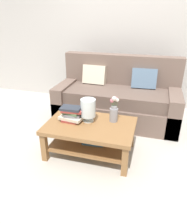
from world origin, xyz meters
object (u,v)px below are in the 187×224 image
object	(u,v)px
glass_hurricane_vase	(88,108)
flower_pitcher	(114,111)
book_stack_main	(72,114)
coffee_table	(90,132)
couch	(117,99)

from	to	relation	value
glass_hurricane_vase	flower_pitcher	xyz separation A→B (m)	(0.31, 0.09, -0.03)
flower_pitcher	book_stack_main	bearing A→B (deg)	-166.22
flower_pitcher	coffee_table	bearing A→B (deg)	-148.48
coffee_table	glass_hurricane_vase	bearing A→B (deg)	124.21
coffee_table	flower_pitcher	world-z (taller)	flower_pitcher
couch	glass_hurricane_vase	world-z (taller)	couch
coffee_table	book_stack_main	xyz separation A→B (m)	(-0.26, 0.03, 0.21)
flower_pitcher	glass_hurricane_vase	bearing A→B (deg)	-164.10
couch	book_stack_main	xyz separation A→B (m)	(-0.41, -1.08, 0.16)
couch	glass_hurricane_vase	bearing A→B (deg)	-100.75
glass_hurricane_vase	flower_pitcher	world-z (taller)	flower_pitcher
coffee_table	glass_hurricane_vase	distance (m)	0.31
couch	book_stack_main	world-z (taller)	couch
book_stack_main	coffee_table	bearing A→B (deg)	-7.25
glass_hurricane_vase	flower_pitcher	size ratio (longest dim) A/B	0.86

